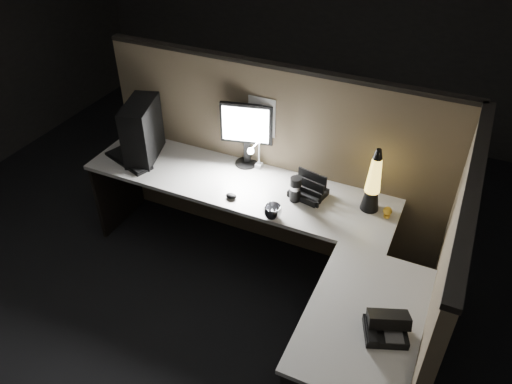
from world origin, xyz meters
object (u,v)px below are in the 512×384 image
at_px(lava_lamp, 373,185).
at_px(keyboard, 129,161).
at_px(pc_tower, 142,131).
at_px(monitor, 246,129).
at_px(desk_phone, 386,326).

bearing_deg(lava_lamp, keyboard, -173.43).
xyz_separation_m(pc_tower, monitor, (0.76, 0.24, 0.07)).
height_order(lava_lamp, desk_phone, lava_lamp).
bearing_deg(lava_lamp, monitor, 171.14).
relative_size(monitor, desk_phone, 1.90).
bearing_deg(keyboard, monitor, 42.67).
relative_size(pc_tower, lava_lamp, 0.97).
height_order(monitor, keyboard, monitor).
bearing_deg(pc_tower, keyboard, -135.95).
bearing_deg(monitor, lava_lamp, -22.16).
height_order(keyboard, lava_lamp, lava_lamp).
bearing_deg(keyboard, pc_tower, 80.24).
height_order(monitor, desk_phone, monitor).
distance_m(pc_tower, monitor, 0.80).
xyz_separation_m(keyboard, lava_lamp, (1.81, 0.21, 0.18)).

